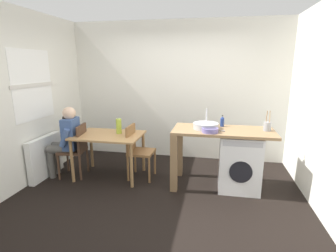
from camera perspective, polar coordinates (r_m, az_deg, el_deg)
ground_plane at (r=3.88m, az=-2.26°, el=-15.24°), size 5.46×5.46×0.00m
wall_back at (r=5.15m, az=2.05°, el=7.75°), size 4.60×0.10×2.70m
wall_window_side at (r=4.46m, az=-30.58°, el=5.03°), size 0.12×3.80×2.70m
wall_counter_side at (r=3.62m, az=32.95°, el=3.15°), size 0.10×3.80×2.70m
radiator at (r=4.82m, az=-25.68°, el=-6.22°), size 0.10×0.80×0.70m
dining_table at (r=4.38m, az=-13.11°, el=-3.06°), size 1.10×0.76×0.74m
chair_person_seat at (r=4.59m, az=-19.74°, el=-4.53°), size 0.46×0.46×0.90m
chair_opposite at (r=4.30m, az=-6.90°, el=-5.01°), size 0.41×0.41×0.90m
seated_person at (r=4.60m, az=-21.77°, el=-2.51°), size 0.53×0.53×1.20m
kitchen_counter at (r=3.95m, az=9.06°, el=-2.88°), size 1.50×0.68×0.92m
washing_machine at (r=4.07m, az=15.62°, el=-7.65°), size 0.60×0.61×0.86m
sink_basin at (r=3.90m, az=8.42°, el=0.02°), size 0.38×0.38×0.09m
tap at (r=4.06m, az=8.58°, el=1.91°), size 0.02×0.02×0.28m
bottle_tall_green at (r=4.09m, az=12.01°, el=1.02°), size 0.06×0.06×0.18m
mixing_bowl at (r=3.71m, az=9.36°, el=-0.86°), size 0.24×0.24×0.07m
utensil_crock at (r=4.01m, az=21.29°, el=-0.03°), size 0.11×0.11×0.30m
vase at (r=4.35m, az=-10.93°, el=-0.03°), size 0.09×0.09×0.25m
scissors at (r=3.81m, az=11.51°, el=-1.06°), size 0.15×0.06×0.01m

